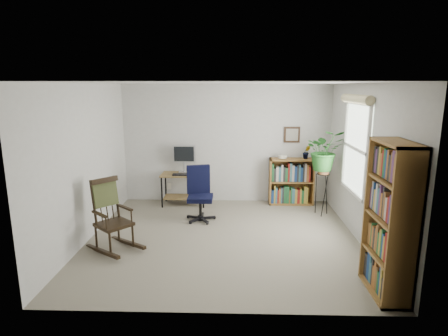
{
  "coord_description": "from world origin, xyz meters",
  "views": [
    {
      "loc": [
        0.18,
        -5.54,
        2.36
      ],
      "look_at": [
        0.0,
        0.4,
        1.05
      ],
      "focal_mm": 30.0,
      "sensor_mm": 36.0,
      "label": 1
    }
  ],
  "objects_px": {
    "rocking_chair": "(113,215)",
    "tall_bookshelf": "(390,220)",
    "desk": "(184,189)",
    "office_chair": "(200,194)",
    "low_bookshelf": "(291,181)"
  },
  "relations": [
    {
      "from": "low_bookshelf",
      "to": "tall_bookshelf",
      "type": "height_order",
      "value": "tall_bookshelf"
    },
    {
      "from": "desk",
      "to": "rocking_chair",
      "type": "distance_m",
      "value": 2.29
    },
    {
      "from": "desk",
      "to": "office_chair",
      "type": "height_order",
      "value": "office_chair"
    },
    {
      "from": "desk",
      "to": "office_chair",
      "type": "bearing_deg",
      "value": -65.33
    },
    {
      "from": "tall_bookshelf",
      "to": "low_bookshelf",
      "type": "bearing_deg",
      "value": 100.19
    },
    {
      "from": "desk",
      "to": "rocking_chair",
      "type": "relative_size",
      "value": 0.83
    },
    {
      "from": "tall_bookshelf",
      "to": "desk",
      "type": "bearing_deg",
      "value": 130.66
    },
    {
      "from": "desk",
      "to": "rocking_chair",
      "type": "height_order",
      "value": "rocking_chair"
    },
    {
      "from": "rocking_chair",
      "to": "office_chair",
      "type": "bearing_deg",
      "value": -1.06
    },
    {
      "from": "rocking_chair",
      "to": "tall_bookshelf",
      "type": "relative_size",
      "value": 0.6
    },
    {
      "from": "rocking_chair",
      "to": "tall_bookshelf",
      "type": "height_order",
      "value": "tall_bookshelf"
    },
    {
      "from": "tall_bookshelf",
      "to": "office_chair",
      "type": "bearing_deg",
      "value": 135.43
    },
    {
      "from": "low_bookshelf",
      "to": "office_chair",
      "type": "bearing_deg",
      "value": -149.66
    },
    {
      "from": "low_bookshelf",
      "to": "tall_bookshelf",
      "type": "xyz_separation_m",
      "value": [
        0.6,
        -3.34,
        0.42
      ]
    },
    {
      "from": "desk",
      "to": "office_chair",
      "type": "relative_size",
      "value": 0.9
    }
  ]
}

